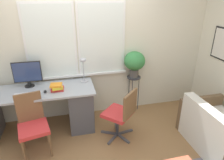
{
  "coord_description": "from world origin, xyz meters",
  "views": [
    {
      "loc": [
        -0.27,
        -2.72,
        2.22
      ],
      "look_at": [
        0.42,
        0.17,
        0.91
      ],
      "focal_mm": 32.0,
      "sensor_mm": 36.0,
      "label": 1
    }
  ],
  "objects_px": {
    "keyboard": "(27,94)",
    "desk_lamp": "(83,65)",
    "plant_stand": "(134,81)",
    "desk_chair_wooden": "(32,123)",
    "office_chair_swivel": "(121,113)",
    "potted_plant": "(135,62)",
    "book_stack": "(57,87)",
    "monitor": "(27,74)",
    "mouse": "(45,92)",
    "couch_loveseat": "(219,133)"
  },
  "relations": [
    {
      "from": "mouse",
      "to": "plant_stand",
      "type": "height_order",
      "value": "mouse"
    },
    {
      "from": "desk_lamp",
      "to": "book_stack",
      "type": "relative_size",
      "value": 2.02
    },
    {
      "from": "keyboard",
      "to": "plant_stand",
      "type": "bearing_deg",
      "value": 11.89
    },
    {
      "from": "monitor",
      "to": "potted_plant",
      "type": "height_order",
      "value": "potted_plant"
    },
    {
      "from": "office_chair_swivel",
      "to": "keyboard",
      "type": "bearing_deg",
      "value": -58.91
    },
    {
      "from": "mouse",
      "to": "book_stack",
      "type": "height_order",
      "value": "book_stack"
    },
    {
      "from": "desk_lamp",
      "to": "book_stack",
      "type": "bearing_deg",
      "value": -150.93
    },
    {
      "from": "book_stack",
      "to": "desk_chair_wooden",
      "type": "height_order",
      "value": "desk_chair_wooden"
    },
    {
      "from": "keyboard",
      "to": "couch_loveseat",
      "type": "xyz_separation_m",
      "value": [
        2.78,
        -0.93,
        -0.52
      ]
    },
    {
      "from": "couch_loveseat",
      "to": "potted_plant",
      "type": "xyz_separation_m",
      "value": [
        -0.92,
        1.32,
        0.78
      ]
    },
    {
      "from": "couch_loveseat",
      "to": "plant_stand",
      "type": "relative_size",
      "value": 1.58
    },
    {
      "from": "desk_chair_wooden",
      "to": "office_chair_swivel",
      "type": "height_order",
      "value": "desk_chair_wooden"
    },
    {
      "from": "monitor",
      "to": "mouse",
      "type": "bearing_deg",
      "value": -48.48
    },
    {
      "from": "desk_lamp",
      "to": "couch_loveseat",
      "type": "distance_m",
      "value": 2.39
    },
    {
      "from": "plant_stand",
      "to": "desk_lamp",
      "type": "bearing_deg",
      "value": -175.23
    },
    {
      "from": "desk_lamp",
      "to": "potted_plant",
      "type": "xyz_separation_m",
      "value": [
        0.95,
        0.08,
        -0.03
      ]
    },
    {
      "from": "monitor",
      "to": "desk_lamp",
      "type": "relative_size",
      "value": 1.03
    },
    {
      "from": "keyboard",
      "to": "mouse",
      "type": "distance_m",
      "value": 0.26
    },
    {
      "from": "mouse",
      "to": "office_chair_swivel",
      "type": "bearing_deg",
      "value": -17.68
    },
    {
      "from": "plant_stand",
      "to": "monitor",
      "type": "bearing_deg",
      "value": -177.87
    },
    {
      "from": "office_chair_swivel",
      "to": "potted_plant",
      "type": "relative_size",
      "value": 1.74
    },
    {
      "from": "desk_chair_wooden",
      "to": "potted_plant",
      "type": "relative_size",
      "value": 1.84
    },
    {
      "from": "desk_chair_wooden",
      "to": "office_chair_swivel",
      "type": "bearing_deg",
      "value": -12.62
    },
    {
      "from": "book_stack",
      "to": "potted_plant",
      "type": "height_order",
      "value": "potted_plant"
    },
    {
      "from": "monitor",
      "to": "mouse",
      "type": "height_order",
      "value": "monitor"
    },
    {
      "from": "plant_stand",
      "to": "potted_plant",
      "type": "bearing_deg",
      "value": -161.57
    },
    {
      "from": "couch_loveseat",
      "to": "plant_stand",
      "type": "xyz_separation_m",
      "value": [
        -0.92,
        1.32,
        0.38
      ]
    },
    {
      "from": "mouse",
      "to": "plant_stand",
      "type": "distance_m",
      "value": 1.65
    },
    {
      "from": "plant_stand",
      "to": "office_chair_swivel",
      "type": "bearing_deg",
      "value": -121.6
    },
    {
      "from": "desk_chair_wooden",
      "to": "potted_plant",
      "type": "height_order",
      "value": "potted_plant"
    },
    {
      "from": "book_stack",
      "to": "plant_stand",
      "type": "distance_m",
      "value": 1.46
    },
    {
      "from": "monitor",
      "to": "mouse",
      "type": "xyz_separation_m",
      "value": [
        0.27,
        -0.3,
        -0.21
      ]
    },
    {
      "from": "book_stack",
      "to": "potted_plant",
      "type": "distance_m",
      "value": 1.47
    },
    {
      "from": "mouse",
      "to": "desk_chair_wooden",
      "type": "height_order",
      "value": "desk_chair_wooden"
    },
    {
      "from": "keyboard",
      "to": "desk_chair_wooden",
      "type": "height_order",
      "value": "desk_chair_wooden"
    },
    {
      "from": "keyboard",
      "to": "desk_lamp",
      "type": "bearing_deg",
      "value": 19.0
    },
    {
      "from": "desk_lamp",
      "to": "plant_stand",
      "type": "distance_m",
      "value": 1.05
    },
    {
      "from": "mouse",
      "to": "desk_chair_wooden",
      "type": "distance_m",
      "value": 0.52
    },
    {
      "from": "desk_lamp",
      "to": "couch_loveseat",
      "type": "xyz_separation_m",
      "value": [
        1.87,
        -1.24,
        -0.81
      ]
    },
    {
      "from": "monitor",
      "to": "keyboard",
      "type": "bearing_deg",
      "value": -88.45
    },
    {
      "from": "office_chair_swivel",
      "to": "plant_stand",
      "type": "relative_size",
      "value": 1.17
    },
    {
      "from": "plant_stand",
      "to": "mouse",
      "type": "bearing_deg",
      "value": -166.83
    },
    {
      "from": "keyboard",
      "to": "desk_lamp",
      "type": "xyz_separation_m",
      "value": [
        0.9,
        0.31,
        0.29
      ]
    },
    {
      "from": "keyboard",
      "to": "desk_chair_wooden",
      "type": "distance_m",
      "value": 0.46
    },
    {
      "from": "book_stack",
      "to": "office_chair_swivel",
      "type": "xyz_separation_m",
      "value": [
        0.96,
        -0.4,
        -0.37
      ]
    },
    {
      "from": "mouse",
      "to": "desk_lamp",
      "type": "height_order",
      "value": "desk_lamp"
    },
    {
      "from": "office_chair_swivel",
      "to": "potted_plant",
      "type": "height_order",
      "value": "potted_plant"
    },
    {
      "from": "monitor",
      "to": "book_stack",
      "type": "bearing_deg",
      "value": -30.48
    },
    {
      "from": "mouse",
      "to": "potted_plant",
      "type": "relative_size",
      "value": 0.15
    },
    {
      "from": "office_chair_swivel",
      "to": "plant_stand",
      "type": "bearing_deg",
      "value": -166.63
    }
  ]
}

